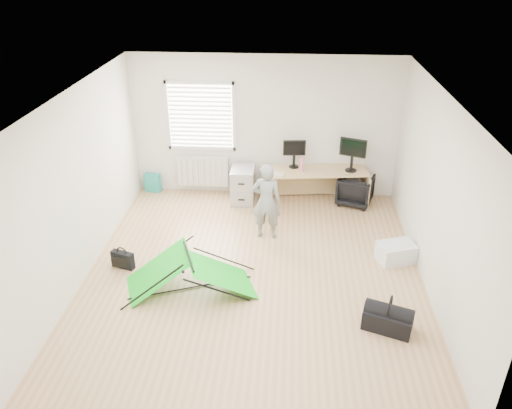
# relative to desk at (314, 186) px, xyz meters

# --- Properties ---
(ground) EXTENTS (5.50, 5.50, 0.00)m
(ground) POSITION_rel_desk_xyz_m (-0.95, -2.39, -0.33)
(ground) COLOR tan
(ground) RESTS_ON ground
(back_wall) EXTENTS (5.00, 0.02, 2.70)m
(back_wall) POSITION_rel_desk_xyz_m (-0.95, 0.36, 1.02)
(back_wall) COLOR silver
(back_wall) RESTS_ON ground
(window) EXTENTS (1.20, 0.06, 1.20)m
(window) POSITION_rel_desk_xyz_m (-2.15, 0.32, 1.22)
(window) COLOR silver
(window) RESTS_ON back_wall
(radiator) EXTENTS (1.00, 0.12, 0.60)m
(radiator) POSITION_rel_desk_xyz_m (-2.15, 0.28, 0.12)
(radiator) COLOR silver
(radiator) RESTS_ON back_wall
(desk) EXTENTS (2.02, 0.86, 0.67)m
(desk) POSITION_rel_desk_xyz_m (0.00, 0.00, 0.00)
(desk) COLOR tan
(desk) RESTS_ON ground
(filing_cabinet) EXTENTS (0.43, 0.58, 0.67)m
(filing_cabinet) POSITION_rel_desk_xyz_m (-1.34, -0.05, 0.00)
(filing_cabinet) COLOR #A5A7AA
(filing_cabinet) RESTS_ON ground
(monitor_left) EXTENTS (0.42, 0.13, 0.40)m
(monitor_left) POSITION_rel_desk_xyz_m (-0.39, 0.10, 0.53)
(monitor_left) COLOR black
(monitor_left) RESTS_ON desk
(monitor_right) EXTENTS (0.49, 0.27, 0.47)m
(monitor_right) POSITION_rel_desk_xyz_m (0.67, 0.01, 0.57)
(monitor_right) COLOR black
(monitor_right) RESTS_ON desk
(keyboard) EXTENTS (0.43, 0.25, 0.02)m
(keyboard) POSITION_rel_desk_xyz_m (-0.76, -0.23, 0.34)
(keyboard) COLOR beige
(keyboard) RESTS_ON desk
(thermos) EXTENTS (0.10, 0.10, 0.28)m
(thermos) POSITION_rel_desk_xyz_m (-0.24, -0.06, 0.47)
(thermos) COLOR #C97081
(thermos) RESTS_ON desk
(office_chair) EXTENTS (0.78, 0.79, 0.57)m
(office_chair) POSITION_rel_desk_xyz_m (0.79, -0.00, -0.05)
(office_chair) COLOR black
(office_chair) RESTS_ON ground
(person) EXTENTS (0.50, 0.35, 1.33)m
(person) POSITION_rel_desk_xyz_m (-0.83, -1.32, 0.33)
(person) COLOR gray
(person) RESTS_ON ground
(kite) EXTENTS (1.96, 1.39, 0.56)m
(kite) POSITION_rel_desk_xyz_m (-1.83, -2.85, -0.05)
(kite) COLOR #13C91F
(kite) RESTS_ON ground
(storage_crate) EXTENTS (0.63, 0.53, 0.30)m
(storage_crate) POSITION_rel_desk_xyz_m (1.23, -1.92, -0.18)
(storage_crate) COLOR silver
(storage_crate) RESTS_ON ground
(tote_bag) EXTENTS (0.33, 0.18, 0.37)m
(tote_bag) POSITION_rel_desk_xyz_m (-3.17, 0.24, -0.15)
(tote_bag) COLOR teal
(tote_bag) RESTS_ON ground
(laptop_bag) EXTENTS (0.37, 0.22, 0.27)m
(laptop_bag) POSITION_rel_desk_xyz_m (-2.96, -2.39, -0.20)
(laptop_bag) COLOR black
(laptop_bag) RESTS_ON ground
(white_box) EXTENTS (0.12, 0.12, 0.09)m
(white_box) POSITION_rel_desk_xyz_m (-2.54, -2.89, -0.29)
(white_box) COLOR silver
(white_box) RESTS_ON ground
(duffel_bag) EXTENTS (0.68, 0.51, 0.27)m
(duffel_bag) POSITION_rel_desk_xyz_m (0.85, -3.51, -0.20)
(duffel_bag) COLOR black
(duffel_bag) RESTS_ON ground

